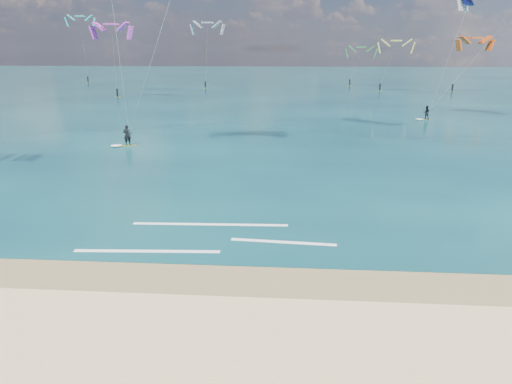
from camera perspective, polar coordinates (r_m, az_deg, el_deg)
ground at (r=52.16m, az=1.47°, el=8.81°), size 320.00×320.00×0.00m
wet_sand_strip at (r=16.67m, az=-4.57°, el=-10.73°), size 320.00×2.40×0.01m
sea at (r=115.80m, az=2.99°, el=13.59°), size 320.00×200.00×0.04m
kitesurfer_main at (r=35.50m, az=-14.95°, el=18.90°), size 10.74×8.10×17.80m
kitesurfer_far at (r=55.66m, az=24.23°, el=15.93°), size 9.90×6.00×14.80m
shoreline_foam at (r=20.01m, az=-5.96°, el=-5.63°), size 10.70×3.63×0.01m
distant_kites at (r=91.54m, az=-1.64°, el=16.14°), size 85.67×35.74×14.76m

